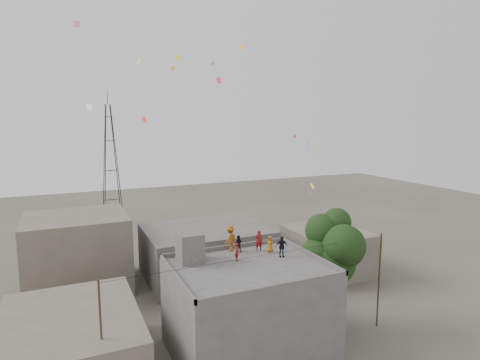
% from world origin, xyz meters
% --- Properties ---
extents(ground, '(140.00, 140.00, 0.00)m').
position_xyz_m(ground, '(0.00, 0.00, 0.00)').
color(ground, '#464039').
rests_on(ground, ground).
extents(main_building, '(10.00, 8.00, 6.10)m').
position_xyz_m(main_building, '(0.00, 0.00, 3.05)').
color(main_building, '#514E4B').
rests_on(main_building, ground).
extents(parapet, '(10.00, 8.00, 0.30)m').
position_xyz_m(parapet, '(0.00, 0.00, 6.25)').
color(parapet, '#514E4B').
rests_on(parapet, main_building).
extents(stair_head_box, '(1.60, 1.80, 2.00)m').
position_xyz_m(stair_head_box, '(-3.20, 2.60, 7.10)').
color(stair_head_box, '#514E4B').
rests_on(stair_head_box, main_building).
extents(neighbor_west, '(8.00, 10.00, 4.00)m').
position_xyz_m(neighbor_west, '(-11.00, 2.00, 2.00)').
color(neighbor_west, '#5E574A').
rests_on(neighbor_west, ground).
extents(neighbor_north, '(12.00, 9.00, 5.00)m').
position_xyz_m(neighbor_north, '(2.00, 14.00, 2.50)').
color(neighbor_north, '#514E4B').
rests_on(neighbor_north, ground).
extents(neighbor_northwest, '(9.00, 8.00, 7.00)m').
position_xyz_m(neighbor_northwest, '(-10.00, 16.00, 3.50)').
color(neighbor_northwest, '#5E574A').
rests_on(neighbor_northwest, ground).
extents(neighbor_east, '(7.00, 8.00, 4.40)m').
position_xyz_m(neighbor_east, '(14.00, 10.00, 2.20)').
color(neighbor_east, '#5E574A').
rests_on(neighbor_east, ground).
extents(tree, '(4.90, 4.60, 9.10)m').
position_xyz_m(tree, '(7.37, 0.60, 6.10)').
color(tree, black).
rests_on(tree, ground).
extents(utility_line, '(20.12, 0.62, 7.40)m').
position_xyz_m(utility_line, '(0.50, -1.25, 3.83)').
color(utility_line, black).
rests_on(utility_line, ground).
extents(transmission_tower, '(2.97, 2.97, 20.01)m').
position_xyz_m(transmission_tower, '(-4.00, 40.00, 9.07)').
color(transmission_tower, black).
rests_on(transmission_tower, ground).
extents(person_red_adult, '(0.65, 0.52, 1.54)m').
position_xyz_m(person_red_adult, '(2.12, 2.64, 6.87)').
color(person_red_adult, maroon).
rests_on(person_red_adult, main_building).
extents(person_orange_child, '(0.69, 0.71, 1.22)m').
position_xyz_m(person_orange_child, '(2.72, 1.99, 6.71)').
color(person_orange_child, '#BE6715').
rests_on(person_orange_child, main_building).
extents(person_dark_child, '(0.76, 0.71, 1.24)m').
position_xyz_m(person_dark_child, '(0.63, 3.04, 6.72)').
color(person_dark_child, black).
rests_on(person_dark_child, main_building).
extents(person_dark_adult, '(0.94, 0.56, 1.51)m').
position_xyz_m(person_dark_adult, '(2.97, 0.74, 6.85)').
color(person_dark_adult, black).
rests_on(person_dark_adult, main_building).
extents(person_orange_adult, '(1.43, 1.31, 1.92)m').
position_xyz_m(person_orange_adult, '(0.15, 3.40, 7.06)').
color(person_orange_adult, '#9F5012').
rests_on(person_orange_adult, main_building).
extents(person_red_child, '(0.46, 0.55, 1.29)m').
position_xyz_m(person_red_child, '(-0.23, 1.31, 6.75)').
color(person_red_child, maroon).
rests_on(person_red_child, main_building).
extents(kites, '(20.04, 11.73, 12.54)m').
position_xyz_m(kites, '(0.36, 7.85, 17.01)').
color(kites, '#FD351A').
rests_on(kites, ground).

